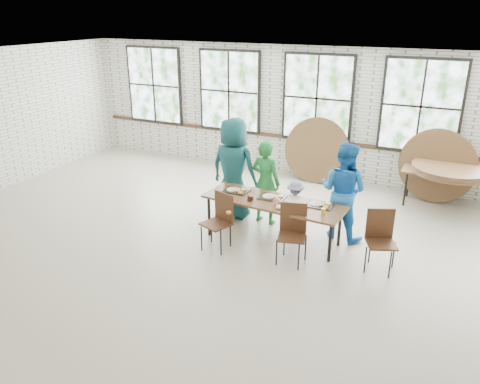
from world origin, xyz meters
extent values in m
plane|color=#BEAF97|center=(0.00, 0.00, 0.00)|extent=(12.00, 12.00, 0.00)
plane|color=white|center=(0.00, 0.00, 3.00)|extent=(12.00, 12.00, 0.00)
plane|color=silver|center=(0.00, 4.50, 1.50)|extent=(12.00, 0.00, 12.00)
cube|color=#422819|center=(0.00, 4.47, 0.90)|extent=(11.80, 0.05, 0.08)
cube|color=black|center=(-4.40, 4.44, 1.88)|extent=(1.62, 0.05, 1.97)
cube|color=white|center=(-4.40, 4.41, 1.88)|extent=(1.50, 0.01, 1.85)
cube|color=black|center=(-2.20, 4.44, 1.88)|extent=(1.62, 0.05, 1.97)
cube|color=white|center=(-2.20, 4.41, 1.88)|extent=(1.50, 0.01, 1.85)
cube|color=black|center=(0.00, 4.44, 1.88)|extent=(1.62, 0.05, 1.97)
cube|color=white|center=(0.00, 4.41, 1.88)|extent=(1.50, 0.01, 1.85)
cube|color=black|center=(2.20, 4.44, 1.88)|extent=(1.62, 0.05, 1.97)
cube|color=white|center=(2.20, 4.41, 1.88)|extent=(1.50, 0.01, 1.85)
cube|color=brown|center=(0.34, 0.99, 0.72)|extent=(2.45, 0.97, 0.04)
cylinder|color=black|center=(-0.74, 0.69, 0.35)|extent=(0.05, 0.05, 0.70)
cylinder|color=black|center=(-0.74, 1.29, 0.35)|extent=(0.05, 0.05, 0.70)
cylinder|color=black|center=(1.42, 0.69, 0.35)|extent=(0.05, 0.05, 0.70)
cylinder|color=black|center=(1.42, 1.29, 0.35)|extent=(0.05, 0.05, 0.70)
cube|color=#462917|center=(-0.39, 0.30, 0.45)|extent=(0.53, 0.52, 0.03)
cube|color=#462917|center=(-0.33, 0.48, 0.70)|extent=(0.41, 0.17, 0.50)
cylinder|color=black|center=(-0.57, 0.13, 0.22)|extent=(0.02, 0.02, 0.44)
cylinder|color=black|center=(-0.57, 0.47, 0.22)|extent=(0.02, 0.02, 0.44)
cylinder|color=black|center=(-0.21, 0.13, 0.22)|extent=(0.02, 0.02, 0.44)
cylinder|color=black|center=(-0.21, 0.47, 0.22)|extent=(0.02, 0.02, 0.44)
cube|color=#462917|center=(0.89, 0.40, 0.45)|extent=(0.51, 0.49, 0.03)
cube|color=#462917|center=(0.84, 0.58, 0.70)|extent=(0.41, 0.14, 0.50)
cylinder|color=black|center=(0.71, 0.23, 0.22)|extent=(0.02, 0.02, 0.44)
cylinder|color=black|center=(0.71, 0.57, 0.22)|extent=(0.02, 0.02, 0.44)
cylinder|color=black|center=(1.07, 0.23, 0.22)|extent=(0.02, 0.02, 0.44)
cylinder|color=black|center=(1.07, 0.57, 0.22)|extent=(0.02, 0.02, 0.44)
cube|color=#462917|center=(2.18, 0.76, 0.45)|extent=(0.54, 0.53, 0.03)
cube|color=#462917|center=(2.11, 0.93, 0.70)|extent=(0.40, 0.19, 0.50)
cylinder|color=black|center=(2.00, 0.59, 0.22)|extent=(0.02, 0.02, 0.44)
cylinder|color=black|center=(2.00, 0.93, 0.22)|extent=(0.02, 0.02, 0.44)
cylinder|color=black|center=(2.36, 0.59, 0.22)|extent=(0.02, 0.02, 0.44)
cylinder|color=black|center=(2.36, 0.93, 0.22)|extent=(0.02, 0.02, 0.44)
imported|color=#185C4C|center=(-0.72, 1.64, 0.96)|extent=(0.98, 0.68, 1.92)
imported|color=#207830|center=(-0.07, 1.64, 0.79)|extent=(0.63, 0.46, 1.58)
imported|color=#1A1137|center=(0.51, 1.64, 0.45)|extent=(0.62, 0.41, 0.91)
imported|color=blue|center=(1.36, 1.64, 0.86)|extent=(0.96, 0.82, 1.72)
cube|color=brown|center=(2.97, 3.85, 0.72)|extent=(1.81, 0.78, 0.04)
cylinder|color=black|center=(2.19, 3.57, 0.35)|extent=(0.04, 0.04, 0.70)
cylinder|color=black|center=(2.19, 4.12, 0.35)|extent=(0.04, 0.04, 0.70)
cube|color=black|center=(-0.42, 1.11, 0.75)|extent=(0.44, 0.33, 0.02)
cube|color=black|center=(0.28, 1.09, 0.75)|extent=(0.44, 0.33, 0.02)
cube|color=black|center=(1.10, 1.12, 0.75)|extent=(0.44, 0.33, 0.02)
cylinder|color=black|center=(-0.01, 0.81, 0.79)|extent=(0.09, 0.09, 0.09)
cube|color=red|center=(0.44, 0.82, 0.80)|extent=(0.07, 0.06, 0.11)
cylinder|color=#1666A9|center=(0.62, 0.86, 0.79)|extent=(0.07, 0.07, 0.10)
cylinder|color=orange|center=(1.26, 0.79, 0.80)|extent=(0.07, 0.07, 0.11)
cylinder|color=white|center=(0.80, 0.73, 0.79)|extent=(0.17, 0.17, 0.10)
ellipsoid|color=white|center=(0.55, 0.72, 0.76)|extent=(0.11, 0.11, 0.05)
ellipsoid|color=white|center=(0.91, 0.95, 0.76)|extent=(0.11, 0.11, 0.05)
cylinder|color=brown|center=(2.97, 3.85, 0.76)|extent=(1.50, 1.50, 0.04)
cylinder|color=brown|center=(2.97, 3.85, 0.80)|extent=(1.50, 1.50, 0.04)
cylinder|color=brown|center=(2.97, 3.85, 0.85)|extent=(1.50, 1.50, 0.04)
cylinder|color=brown|center=(0.12, 4.21, 0.73)|extent=(1.50, 0.39, 1.47)
cylinder|color=brown|center=(2.67, 4.21, 0.73)|extent=(1.50, 0.26, 1.49)
cylinder|color=brown|center=(2.71, 4.11, 0.73)|extent=(1.50, 0.31, 1.48)
camera|label=1|loc=(2.94, -5.80, 3.76)|focal=35.00mm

